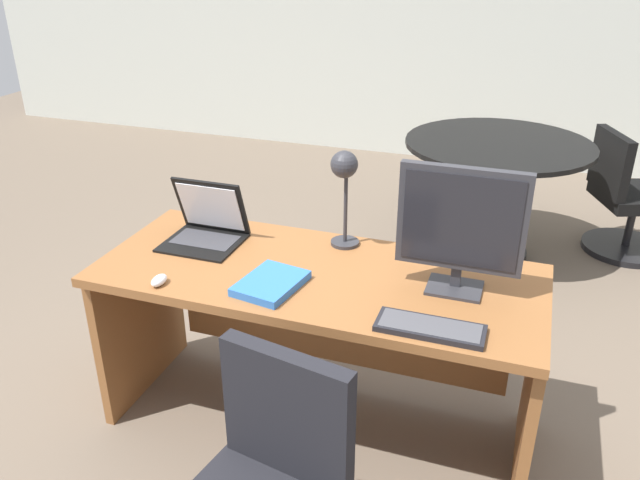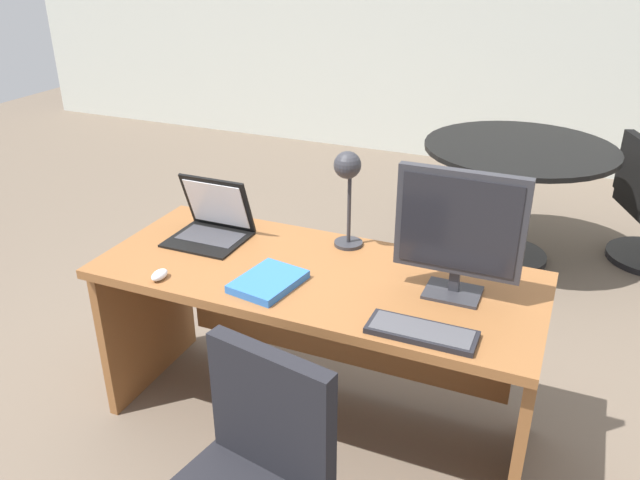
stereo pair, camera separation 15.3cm
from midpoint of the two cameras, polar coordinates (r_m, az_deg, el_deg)
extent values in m
plane|color=#6B5B4C|center=(4.10, 9.14, -2.78)|extent=(12.00, 12.00, 0.00)
cube|color=silver|center=(5.98, 16.31, 19.64)|extent=(10.00, 0.10, 2.80)
cube|color=brown|center=(2.49, 1.44, -3.25)|extent=(1.74, 0.72, 0.04)
cube|color=brown|center=(3.05, -13.72, -6.28)|extent=(0.04, 0.63, 0.71)
cube|color=brown|center=(2.57, 19.80, -14.01)|extent=(0.04, 0.63, 0.71)
cube|color=brown|center=(2.88, 3.37, -6.75)|extent=(1.53, 0.02, 0.50)
cube|color=#2D2D33|center=(2.39, 13.59, -4.62)|extent=(0.20, 0.16, 0.01)
cube|color=#2D2D33|center=(2.38, 13.75, -3.54)|extent=(0.04, 0.02, 0.08)
cube|color=#2D2D33|center=(2.27, 14.31, 1.46)|extent=(0.45, 0.04, 0.38)
cube|color=black|center=(2.25, 14.22, 1.27)|extent=(0.41, 0.00, 0.34)
cube|color=black|center=(2.75, -8.44, 0.04)|extent=(0.31, 0.28, 0.01)
cube|color=#38383D|center=(2.77, -8.23, 0.33)|extent=(0.27, 0.15, 0.00)
cube|color=black|center=(2.78, -7.60, 3.27)|extent=(0.31, 0.10, 0.26)
cube|color=white|center=(2.77, -7.69, 3.18)|extent=(0.28, 0.08, 0.21)
cube|color=black|center=(2.14, 11.14, -8.14)|extent=(0.36, 0.13, 0.02)
cube|color=#47474C|center=(2.13, 11.16, -7.89)|extent=(0.33, 0.11, 0.00)
ellipsoid|color=silver|center=(2.47, -12.46, -3.09)|extent=(0.05, 0.08, 0.04)
cylinder|color=#2D2D33|center=(2.69, 4.19, -0.32)|extent=(0.12, 0.12, 0.01)
cylinder|color=#2D2D33|center=(2.62, 4.30, 2.86)|extent=(0.02, 0.02, 0.31)
sphere|color=#2D2D33|center=(2.53, 4.22, 6.69)|extent=(0.11, 0.11, 0.11)
cube|color=blue|center=(2.38, -2.81, -3.77)|extent=(0.24, 0.29, 0.03)
cube|color=black|center=(2.00, -2.13, -15.10)|extent=(0.44, 0.14, 0.43)
cylinder|color=black|center=(4.39, 17.21, -1.34)|extent=(0.52, 0.52, 0.04)
cylinder|color=black|center=(4.24, 17.85, 3.12)|extent=(0.08, 0.08, 0.70)
cylinder|color=black|center=(4.13, 18.53, 7.79)|extent=(1.16, 1.16, 0.03)
cube|color=black|center=(4.43, 27.41, 5.59)|extent=(0.22, 0.43, 0.39)
camera|label=1|loc=(0.08, -88.21, 0.86)|focal=35.77mm
camera|label=2|loc=(0.08, 91.79, -0.86)|focal=35.77mm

